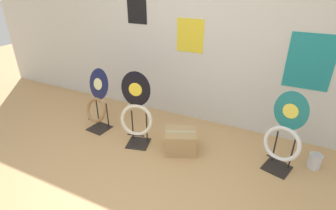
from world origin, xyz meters
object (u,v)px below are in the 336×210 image
object	(u,v)px
toilet_seat_display_teal_sax	(284,137)
storage_box	(180,141)
toilet_seat_display_jazz_black	(136,112)
toilet_seat_display_navy_moon	(97,102)
paint_can	(315,161)

from	to	relation	value
toilet_seat_display_teal_sax	storage_box	xyz separation A→B (m)	(-1.15, -0.16, -0.30)
toilet_seat_display_jazz_black	toilet_seat_display_navy_moon	distance (m)	0.72
paint_can	toilet_seat_display_navy_moon	bearing A→B (deg)	-172.11
toilet_seat_display_navy_moon	storage_box	distance (m)	1.30
toilet_seat_display_teal_sax	toilet_seat_display_navy_moon	bearing A→B (deg)	-175.80
paint_can	storage_box	size ratio (longest dim) A/B	0.37
paint_can	storage_box	distance (m)	1.58
toilet_seat_display_navy_moon	toilet_seat_display_jazz_black	bearing A→B (deg)	-8.27
toilet_seat_display_teal_sax	storage_box	distance (m)	1.20
toilet_seat_display_navy_moon	toilet_seat_display_teal_sax	distance (m)	2.42
paint_can	toilet_seat_display_jazz_black	bearing A→B (deg)	-166.77
toilet_seat_display_teal_sax	toilet_seat_display_jazz_black	bearing A→B (deg)	-170.66
toilet_seat_display_navy_moon	storage_box	world-z (taller)	toilet_seat_display_navy_moon
toilet_seat_display_jazz_black	storage_box	size ratio (longest dim) A/B	2.05
toilet_seat_display_teal_sax	paint_can	world-z (taller)	toilet_seat_display_teal_sax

